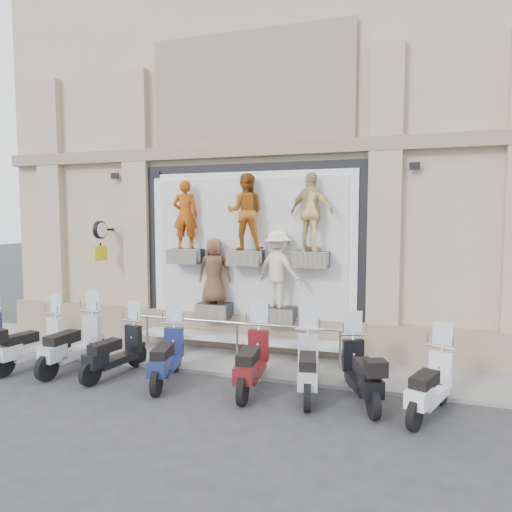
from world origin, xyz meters
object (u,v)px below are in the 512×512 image
object	(u,v)px
clock_sign_bracket	(101,236)
scooter_c	(72,332)
scooter_e	(166,345)
scooter_b	(32,333)
scooter_i	(430,373)
guard_rail	(237,342)
scooter_h	(362,360)
scooter_g	(308,354)
scooter_d	(115,341)
scooter_f	(252,349)

from	to	relation	value
clock_sign_bracket	scooter_c	distance (m)	2.93
scooter_e	scooter_b	bearing A→B (deg)	168.66
scooter_i	clock_sign_bracket	bearing A→B (deg)	-173.93
guard_rail	scooter_e	distance (m)	1.89
clock_sign_bracket	scooter_i	size ratio (longest dim) A/B	0.57
scooter_c	clock_sign_bracket	bearing A→B (deg)	112.52
scooter_h	scooter_b	bearing A→B (deg)	161.16
scooter_c	scooter_i	bearing A→B (deg)	1.62
guard_rail	scooter_e	world-z (taller)	scooter_e
scooter_g	scooter_h	xyz separation A→B (m)	(0.96, -0.02, -0.01)
scooter_d	scooter_e	world-z (taller)	scooter_e
scooter_e	scooter_g	world-z (taller)	scooter_g
scooter_h	scooter_g	bearing A→B (deg)	157.50
guard_rail	scooter_e	bearing A→B (deg)	-117.93
scooter_i	scooter_b	bearing A→B (deg)	-158.31
guard_rail	clock_sign_bracket	world-z (taller)	clock_sign_bracket
scooter_d	scooter_h	world-z (taller)	scooter_h
clock_sign_bracket	scooter_i	xyz separation A→B (m)	(7.87, -2.18, -2.07)
scooter_c	scooter_h	world-z (taller)	scooter_c
scooter_b	scooter_h	size ratio (longest dim) A/B	1.01
clock_sign_bracket	scooter_g	bearing A→B (deg)	-18.21
scooter_b	scooter_i	distance (m)	8.06
scooter_f	scooter_e	bearing A→B (deg)	179.61
clock_sign_bracket	scooter_g	distance (m)	6.43
scooter_f	scooter_h	xyz separation A→B (m)	(2.02, 0.05, -0.03)
clock_sign_bracket	scooter_b	distance (m)	3.01
scooter_b	scooter_c	bearing A→B (deg)	22.99
scooter_h	scooter_c	bearing A→B (deg)	159.83
scooter_g	guard_rail	bearing A→B (deg)	132.06
scooter_c	scooter_f	size ratio (longest dim) A/B	1.03
guard_rail	clock_sign_bracket	bearing A→B (deg)	173.16
guard_rail	scooter_d	xyz separation A→B (m)	(-2.09, -1.61, 0.27)
scooter_c	scooter_i	distance (m)	7.15
scooter_b	scooter_c	world-z (taller)	scooter_c
scooter_e	scooter_h	distance (m)	3.74
clock_sign_bracket	scooter_b	bearing A→B (deg)	-94.95
scooter_f	scooter_h	size ratio (longest dim) A/B	1.05
scooter_d	scooter_h	distance (m)	4.95
guard_rail	scooter_e	size ratio (longest dim) A/B	2.73
scooter_d	scooter_g	xyz separation A→B (m)	(3.99, 0.17, 0.04)
scooter_d	scooter_e	distance (m)	1.22
scooter_d	scooter_f	bearing A→B (deg)	12.05
clock_sign_bracket	guard_rail	bearing A→B (deg)	-6.84
scooter_b	scooter_e	size ratio (longest dim) A/B	1.01
guard_rail	scooter_i	distance (m)	4.33
guard_rail	scooter_i	world-z (taller)	scooter_i
guard_rail	scooter_e	xyz separation A→B (m)	(-0.88, -1.65, 0.29)
scooter_b	scooter_g	size ratio (longest dim) A/B	0.99
scooter_b	scooter_f	size ratio (longest dim) A/B	0.96
clock_sign_bracket	scooter_b	xyz separation A→B (m)	(-0.19, -2.20, -2.04)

